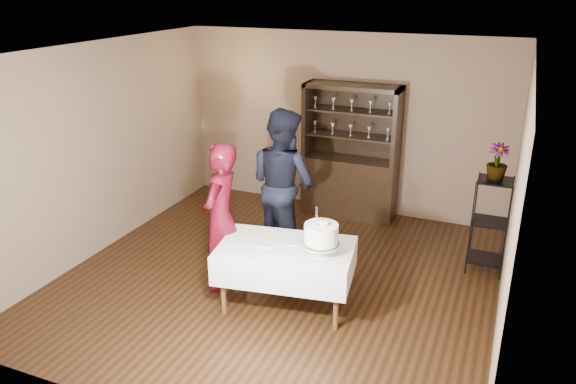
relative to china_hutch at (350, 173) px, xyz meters
name	(u,v)px	position (x,y,z in m)	size (l,w,h in m)	color
floor	(279,278)	(-0.20, -2.25, -0.66)	(5.00, 5.00, 0.00)	black
ceiling	(277,51)	(-0.20, -2.25, 2.04)	(5.00, 5.00, 0.00)	white
back_wall	(344,124)	(-0.20, 0.25, 0.69)	(5.00, 0.02, 2.70)	#75634B
wall_left	(100,149)	(-2.70, -2.25, 0.69)	(0.02, 5.00, 2.70)	#75634B
wall_right	(514,206)	(2.30, -2.25, 0.69)	(0.02, 5.00, 2.70)	#75634B
china_hutch	(350,173)	(0.00, 0.00, 0.00)	(1.40, 0.48, 2.00)	black
plant_etagere	(490,222)	(2.08, -1.05, -0.01)	(0.42, 0.42, 1.20)	black
cake_table	(286,261)	(0.11, -2.75, -0.12)	(1.56, 1.10, 0.72)	white
woman	(221,217)	(-0.74, -2.64, 0.21)	(0.64, 0.42, 1.75)	#36040F
man	(283,184)	(-0.42, -1.59, 0.31)	(0.95, 0.74, 1.95)	black
cake	(321,236)	(0.52, -2.79, 0.27)	(0.44, 0.44, 0.54)	white
plate_near	(266,244)	(-0.12, -2.78, 0.06)	(0.21, 0.21, 0.01)	white
plate_far	(291,242)	(0.12, -2.64, 0.06)	(0.20, 0.20, 0.01)	white
potted_plant	(497,162)	(2.07, -1.01, 0.74)	(0.24, 0.24, 0.43)	#3C612E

